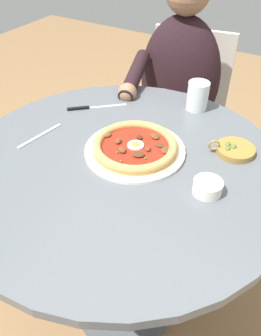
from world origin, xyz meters
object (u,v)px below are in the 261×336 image
object	(u,v)px
pizza_on_plate	(135,147)
ramekin_capers	(207,187)
dining_table	(122,201)
water_glass	(197,98)
steak_knife	(88,108)
fork_utensil	(40,136)
olive_pan	(234,150)
diner_person	(175,122)
cafe_chair_diner	(183,105)

from	to	relation	value
pizza_on_plate	ramekin_capers	size ratio (longest dim) A/B	3.94
dining_table	ramekin_capers	size ratio (longest dim) A/B	12.60
pizza_on_plate	water_glass	xyz separation A→B (m)	(-0.33, 0.06, 0.03)
water_glass	ramekin_capers	xyz separation A→B (m)	(0.38, 0.19, -0.02)
steak_knife	fork_utensil	distance (m)	0.22
olive_pan	diner_person	distance (m)	0.64
pizza_on_plate	olive_pan	xyz separation A→B (m)	(-0.14, 0.25, -0.01)
olive_pan	cafe_chair_diner	distance (m)	0.76
steak_knife	dining_table	bearing A→B (deg)	53.41
fork_utensil	cafe_chair_diner	xyz separation A→B (m)	(-0.82, 0.15, -0.25)
steak_knife	ramekin_capers	size ratio (longest dim) A/B	2.18
diner_person	steak_knife	bearing A→B (deg)	-17.15
steak_knife	cafe_chair_diner	bearing A→B (deg)	168.87
water_glass	pizza_on_plate	bearing A→B (deg)	-10.16
ramekin_capers	diner_person	world-z (taller)	diner_person
ramekin_capers	olive_pan	bearing A→B (deg)	177.94
dining_table	fork_utensil	bearing A→B (deg)	-84.56
dining_table	diner_person	xyz separation A→B (m)	(-0.65, -0.11, -0.09)
water_glass	fork_utensil	size ratio (longest dim) A/B	0.58
fork_utensil	cafe_chair_diner	world-z (taller)	cafe_chair_diner
dining_table	diner_person	distance (m)	0.67
water_glass	ramekin_capers	world-z (taller)	water_glass
dining_table	olive_pan	world-z (taller)	olive_pan
olive_pan	ramekin_capers	bearing A→B (deg)	-2.06
fork_utensil	steak_knife	bearing A→B (deg)	172.52
fork_utensil	cafe_chair_diner	size ratio (longest dim) A/B	0.20
dining_table	steak_knife	world-z (taller)	steak_knife
olive_pan	cafe_chair_diner	size ratio (longest dim) A/B	0.15
pizza_on_plate	dining_table	bearing A→B (deg)	-13.13
ramekin_capers	cafe_chair_diner	size ratio (longest dim) A/B	0.09
water_glass	olive_pan	distance (m)	0.27
steak_knife	olive_pan	world-z (taller)	olive_pan
dining_table	water_glass	xyz separation A→B (m)	(-0.38, 0.07, 0.21)
diner_person	olive_pan	bearing A→B (deg)	39.85
pizza_on_plate	diner_person	size ratio (longest dim) A/B	0.26
steak_knife	pizza_on_plate	bearing A→B (deg)	63.50
dining_table	cafe_chair_diner	size ratio (longest dim) A/B	1.11
dining_table	steak_knife	bearing A→B (deg)	-126.59
steak_knife	diner_person	world-z (taller)	diner_person
ramekin_capers	cafe_chair_diner	world-z (taller)	cafe_chair_diner
dining_table	cafe_chair_diner	world-z (taller)	cafe_chair_diner
olive_pan	water_glass	bearing A→B (deg)	-133.23
pizza_on_plate	water_glass	distance (m)	0.33
diner_person	cafe_chair_diner	bearing A→B (deg)	-171.04
olive_pan	fork_utensil	bearing A→B (deg)	-67.49
olive_pan	steak_knife	bearing A→B (deg)	-88.78
fork_utensil	diner_person	world-z (taller)	diner_person
pizza_on_plate	cafe_chair_diner	xyz separation A→B (m)	(-0.74, -0.15, -0.26)
pizza_on_plate	cafe_chair_diner	world-z (taller)	cafe_chair_diner
dining_table	diner_person	bearing A→B (deg)	-170.26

